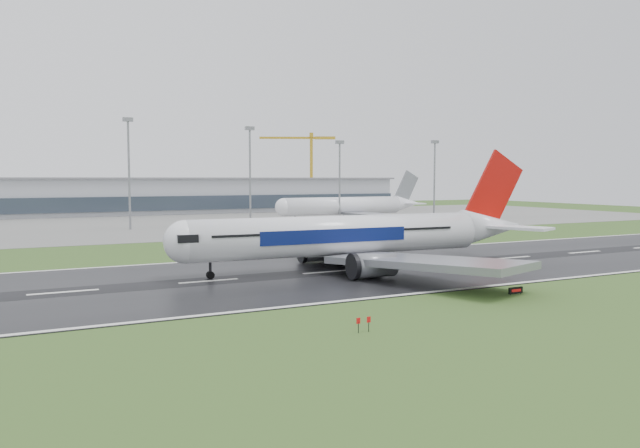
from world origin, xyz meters
TOP-DOWN VIEW (x-y plane):
  - ground at (0.00, 0.00)m, footprint 520.00×520.00m
  - runway at (0.00, 0.00)m, footprint 400.00×45.00m
  - apron at (0.00, 125.00)m, footprint 400.00×130.00m
  - terminal at (0.00, 185.00)m, footprint 240.00×36.00m
  - main_airliner at (7.27, 0.74)m, footprint 69.24×66.19m
  - parked_airliner at (60.92, 102.96)m, footprint 61.72×57.67m
  - tower_crane at (92.35, 200.00)m, footprint 37.17×18.26m
  - runway_sign at (13.64, -28.00)m, footprint 2.31×0.50m
  - floodmast_2 at (-15.68, 100.00)m, footprint 0.64×0.64m
  - floodmast_3 at (22.48, 100.00)m, footprint 0.64×0.64m
  - floodmast_4 at (55.68, 100.00)m, footprint 0.64×0.64m
  - floodmast_5 at (96.72, 100.00)m, footprint 0.64×0.64m

SIDE VIEW (x-z plane):
  - ground at x=0.00m, z-range 0.00..0.00m
  - apron at x=0.00m, z-range 0.00..0.08m
  - runway at x=0.00m, z-range 0.00..0.10m
  - runway_sign at x=13.64m, z-range 0.00..1.04m
  - terminal at x=0.00m, z-range 0.00..15.00m
  - parked_airliner at x=60.92m, z-range 0.08..17.76m
  - main_airliner at x=7.27m, z-range 0.10..19.81m
  - floodmast_4 at x=55.68m, z-range 0.00..27.45m
  - floodmast_5 at x=96.72m, z-range 0.00..28.66m
  - floodmast_3 at x=22.48m, z-range 0.00..31.06m
  - floodmast_2 at x=-15.68m, z-range 0.00..32.26m
  - tower_crane at x=92.35m, z-range 0.00..39.65m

